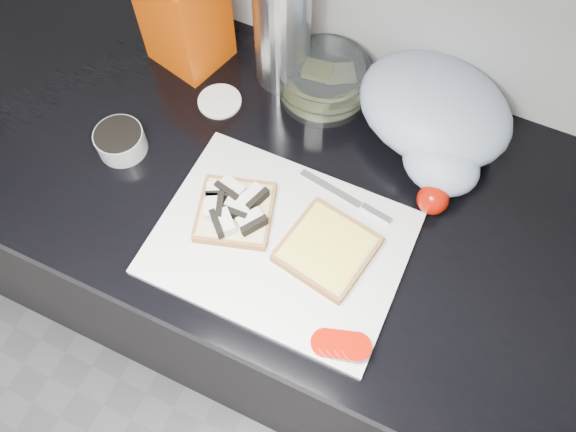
# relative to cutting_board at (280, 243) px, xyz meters

# --- Properties ---
(base_cabinet) EXTENTS (3.50, 0.60, 0.86)m
(base_cabinet) POSITION_rel_cutting_board_xyz_m (-0.05, 0.13, -0.48)
(base_cabinet) COLOR black
(base_cabinet) RESTS_ON ground
(countertop) EXTENTS (3.50, 0.64, 0.04)m
(countertop) POSITION_rel_cutting_board_xyz_m (-0.05, 0.13, -0.03)
(countertop) COLOR black
(countertop) RESTS_ON base_cabinet
(cutting_board) EXTENTS (0.40, 0.30, 0.01)m
(cutting_board) POSITION_rel_cutting_board_xyz_m (0.00, 0.00, 0.00)
(cutting_board) COLOR silver
(cutting_board) RESTS_ON countertop
(bread_left) EXTENTS (0.16, 0.16, 0.04)m
(bread_left) POSITION_rel_cutting_board_xyz_m (-0.09, 0.01, 0.02)
(bread_left) COLOR beige
(bread_left) RESTS_ON cutting_board
(bread_right) EXTENTS (0.16, 0.16, 0.02)m
(bread_right) POSITION_rel_cutting_board_xyz_m (0.08, 0.02, 0.02)
(bread_right) COLOR beige
(bread_right) RESTS_ON cutting_board
(tomato_slices) EXTENTS (0.10, 0.06, 0.02)m
(tomato_slices) POSITION_rel_cutting_board_xyz_m (0.15, -0.12, 0.02)
(tomato_slices) COLOR #A11003
(tomato_slices) RESTS_ON cutting_board
(knife) EXTENTS (0.18, 0.04, 0.01)m
(knife) POSITION_rel_cutting_board_xyz_m (0.09, 0.12, 0.01)
(knife) COLOR silver
(knife) RESTS_ON cutting_board
(seed_tub) EXTENTS (0.09, 0.09, 0.04)m
(seed_tub) POSITION_rel_cutting_board_xyz_m (-0.34, 0.05, 0.02)
(seed_tub) COLOR #939898
(seed_tub) RESTS_ON countertop
(tub_lid) EXTENTS (0.09, 0.09, 0.01)m
(tub_lid) POSITION_rel_cutting_board_xyz_m (-0.23, 0.22, -0.00)
(tub_lid) COLOR white
(tub_lid) RESTS_ON countertop
(glass_bowl) EXTENTS (0.17, 0.17, 0.07)m
(glass_bowl) POSITION_rel_cutting_board_xyz_m (-0.06, 0.33, 0.03)
(glass_bowl) COLOR silver
(glass_bowl) RESTS_ON countertop
(bread_bag) EXTENTS (0.16, 0.15, 0.20)m
(bread_bag) POSITION_rel_cutting_board_xyz_m (-0.34, 0.31, 0.10)
(bread_bag) COLOR #D03C03
(bread_bag) RESTS_ON countertop
(steel_canister) EXTENTS (0.10, 0.10, 0.24)m
(steel_canister) POSITION_rel_cutting_board_xyz_m (-0.15, 0.33, 0.12)
(steel_canister) COLOR #A5A6AA
(steel_canister) RESTS_ON countertop
(grocery_bag) EXTENTS (0.33, 0.31, 0.12)m
(grocery_bag) POSITION_rel_cutting_board_xyz_m (0.15, 0.31, 0.05)
(grocery_bag) COLOR #AFC2D8
(grocery_bag) RESTS_ON countertop
(whole_tomatoes) EXTENTS (0.05, 0.05, 0.05)m
(whole_tomatoes) POSITION_rel_cutting_board_xyz_m (0.20, 0.17, 0.02)
(whole_tomatoes) COLOR #A11003
(whole_tomatoes) RESTS_ON countertop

